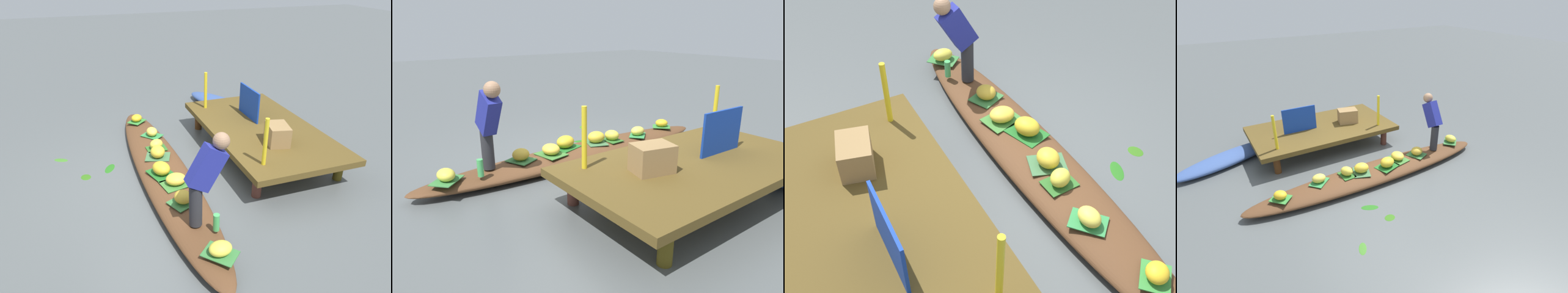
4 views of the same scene
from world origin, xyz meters
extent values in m
plane|color=#525757|center=(0.00, 0.00, 0.00)|extent=(40.00, 40.00, 0.00)
cube|color=brown|center=(-0.34, 1.88, 0.43)|extent=(3.20, 1.80, 0.10)
cylinder|color=#562E25|center=(0.94, 1.16, 0.19)|extent=(0.14, 0.14, 0.38)
ellipsoid|color=brown|center=(0.00, 0.00, 0.11)|extent=(5.13, 0.85, 0.22)
cube|color=#357137|center=(1.03, 0.01, 0.23)|extent=(0.42, 0.44, 0.01)
ellipsoid|color=gold|center=(1.03, 0.01, 0.31)|extent=(0.31, 0.30, 0.17)
cube|color=#2C6525|center=(-0.61, 0.04, 0.23)|extent=(0.27, 0.35, 0.01)
ellipsoid|color=yellow|center=(-0.61, 0.04, 0.31)|extent=(0.29, 0.30, 0.17)
cube|color=#308643|center=(-1.15, 0.09, 0.23)|extent=(0.43, 0.42, 0.01)
ellipsoid|color=#E8D44B|center=(-1.15, 0.09, 0.30)|extent=(0.25, 0.20, 0.15)
cube|color=#1F6624|center=(0.22, -0.08, 0.23)|extent=(0.51, 0.44, 0.01)
ellipsoid|color=gold|center=(0.22, -0.08, 0.32)|extent=(0.37, 0.34, 0.19)
cube|color=#358636|center=(-1.89, -0.05, 0.23)|extent=(0.40, 0.40, 0.01)
ellipsoid|color=yellow|center=(-1.89, -0.05, 0.30)|extent=(0.30, 0.30, 0.14)
cube|color=#3C7832|center=(0.56, 0.05, 0.23)|extent=(0.40, 0.47, 0.01)
ellipsoid|color=yellow|center=(0.56, 0.05, 0.31)|extent=(0.27, 0.31, 0.16)
cube|color=#36783A|center=(2.08, 0.11, 0.23)|extent=(0.46, 0.45, 0.01)
ellipsoid|color=yellow|center=(2.08, 0.11, 0.30)|extent=(0.22, 0.28, 0.15)
cube|color=#3E6D42|center=(-0.31, -0.01, 0.23)|extent=(0.42, 0.47, 0.01)
ellipsoid|color=gold|center=(-0.31, -0.01, 0.32)|extent=(0.32, 0.29, 0.19)
cylinder|color=#28282D|center=(1.50, 0.02, 0.50)|extent=(0.16, 0.16, 0.55)
cube|color=navy|center=(1.50, 0.15, 1.00)|extent=(0.19, 0.50, 0.59)
sphere|color=#9E7556|center=(1.50, 0.33, 1.31)|extent=(0.20, 0.20, 0.20)
cylinder|color=#47B35A|center=(1.69, 0.22, 0.34)|extent=(0.08, 0.08, 0.22)
cube|color=#13379F|center=(-0.84, 1.88, 0.76)|extent=(0.75, 0.03, 0.56)
cylinder|color=yellow|center=(-1.54, 1.28, 0.84)|extent=(0.06, 0.06, 0.72)
cylinder|color=yellow|center=(0.86, 1.28, 0.84)|extent=(0.06, 0.06, 0.72)
cube|color=olive|center=(0.32, 1.81, 0.64)|extent=(0.50, 0.41, 0.32)
ellipsoid|color=#24681A|center=(-0.58, -0.78, 0.00)|extent=(0.33, 0.25, 0.01)
ellipsoid|color=#316918|center=(-0.43, -1.18, 0.00)|extent=(0.22, 0.20, 0.01)
camera|label=1|loc=(4.85, -1.14, 3.12)|focal=33.47mm
camera|label=2|loc=(3.11, 4.40, 2.02)|focal=33.31mm
camera|label=3|loc=(-3.24, 2.34, 3.81)|focal=44.64mm
camera|label=4|loc=(-2.73, -4.49, 3.41)|focal=28.56mm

